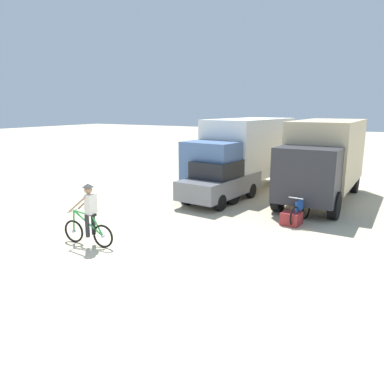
% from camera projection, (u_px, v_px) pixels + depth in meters
% --- Properties ---
extents(ground_plane, '(120.00, 120.00, 0.00)m').
position_uv_depth(ground_plane, '(142.00, 263.00, 9.62)').
color(ground_plane, beige).
extents(box_truck_white_box, '(3.02, 6.95, 3.35)m').
position_uv_depth(box_truck_white_box, '(243.00, 151.00, 17.79)').
color(box_truck_white_box, white).
rests_on(box_truck_white_box, ground).
extents(box_truck_tan_camper, '(2.41, 6.76, 3.35)m').
position_uv_depth(box_truck_tan_camper, '(324.00, 156.00, 15.76)').
color(box_truck_tan_camper, '#CCB78E').
rests_on(box_truck_tan_camper, ground).
extents(sedan_parked, '(2.13, 4.34, 1.76)m').
position_uv_depth(sedan_parked, '(220.00, 181.00, 15.70)').
color(sedan_parked, slate).
rests_on(sedan_parked, ground).
extents(cyclist_orange_shirt, '(1.73, 0.52, 1.82)m').
position_uv_depth(cyclist_orange_shirt, '(89.00, 217.00, 10.66)').
color(cyclist_orange_shirt, black).
rests_on(cyclist_orange_shirt, ground).
extents(bicycle_spare, '(0.50, 1.72, 0.97)m').
position_uv_depth(bicycle_spare, '(300.00, 211.00, 12.91)').
color(bicycle_spare, black).
rests_on(bicycle_spare, ground).
extents(supply_crate, '(0.65, 0.67, 0.43)m').
position_uv_depth(supply_crate, '(291.00, 218.00, 12.69)').
color(supply_crate, '#9E2D2D').
rests_on(supply_crate, ground).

